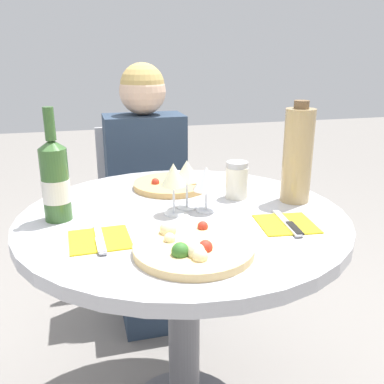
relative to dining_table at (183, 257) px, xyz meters
name	(u,v)px	position (x,y,z in m)	size (l,w,h in m)	color
dining_table	(183,257)	(0.00, 0.00, 0.00)	(0.96, 0.96, 0.76)	slate
chair_behind_diner	(145,219)	(0.01, 0.85, -0.21)	(0.42, 0.42, 0.86)	#ADADB2
seated_diner	(149,204)	(0.01, 0.71, -0.08)	(0.36, 0.43, 1.17)	#28384C
pizza_large	(192,248)	(-0.04, -0.26, 0.16)	(0.29, 0.29, 0.05)	#E5C17F
pizza_small_far	(173,184)	(0.02, 0.25, 0.15)	(0.26, 0.26, 0.05)	tan
wine_bottle	(55,180)	(-0.35, 0.04, 0.26)	(0.08, 0.08, 0.32)	#38602D
tall_carafe	(298,155)	(0.37, 0.02, 0.29)	(0.09, 0.09, 0.31)	tan
sugar_shaker	(237,180)	(0.20, 0.09, 0.20)	(0.07, 0.07, 0.12)	silver
wine_glass_front_right	(206,179)	(0.07, 0.00, 0.24)	(0.08, 0.08, 0.14)	silver
wine_glass_center	(187,172)	(0.02, 0.04, 0.26)	(0.08, 0.08, 0.15)	silver
wine_glass_front_left	(173,176)	(-0.03, 0.00, 0.26)	(0.07, 0.07, 0.15)	silver
place_setting_left	(100,240)	(-0.25, -0.14, 0.15)	(0.15, 0.19, 0.01)	yellow
place_setting_right	(287,224)	(0.25, -0.16, 0.15)	(0.17, 0.19, 0.01)	yellow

